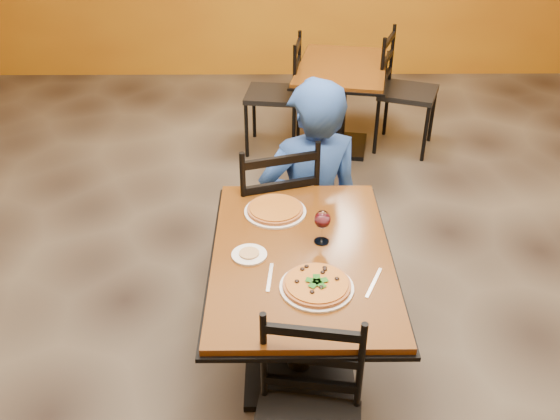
{
  "coord_description": "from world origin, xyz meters",
  "views": [
    {
      "loc": [
        -0.12,
        -2.64,
        2.34
      ],
      "look_at": [
        -0.1,
        -0.3,
        0.85
      ],
      "focal_mm": 37.8,
      "sensor_mm": 36.0,
      "label": 1
    }
  ],
  "objects_px": {
    "chair_main_far": "(270,210)",
    "table_main": "(301,285)",
    "plate_main": "(317,287)",
    "pizza_far": "(275,209)",
    "chair_second_left": "(273,95)",
    "plate_far": "(275,212)",
    "table_second": "(341,88)",
    "pizza_main": "(317,284)",
    "chair_second_right": "(408,93)",
    "wine_glass": "(322,226)",
    "side_plate": "(249,255)",
    "diner": "(311,183)"
  },
  "relations": [
    {
      "from": "chair_main_far",
      "to": "table_main",
      "type": "bearing_deg",
      "value": 84.18
    },
    {
      "from": "plate_main",
      "to": "pizza_far",
      "type": "relative_size",
      "value": 1.11
    },
    {
      "from": "pizza_far",
      "to": "chair_second_left",
      "type": "bearing_deg",
      "value": 90.39
    },
    {
      "from": "plate_far",
      "to": "chair_main_far",
      "type": "bearing_deg",
      "value": 94.18
    },
    {
      "from": "plate_far",
      "to": "table_main",
      "type": "bearing_deg",
      "value": -70.5
    },
    {
      "from": "table_second",
      "to": "chair_main_far",
      "type": "height_order",
      "value": "chair_main_far"
    },
    {
      "from": "chair_second_left",
      "to": "plate_far",
      "type": "distance_m",
      "value": 2.27
    },
    {
      "from": "table_main",
      "to": "table_second",
      "type": "bearing_deg",
      "value": 80.37
    },
    {
      "from": "chair_second_left",
      "to": "pizza_main",
      "type": "distance_m",
      "value": 2.86
    },
    {
      "from": "chair_second_right",
      "to": "wine_glass",
      "type": "bearing_deg",
      "value": -179.51
    },
    {
      "from": "chair_main_far",
      "to": "pizza_main",
      "type": "height_order",
      "value": "chair_main_far"
    },
    {
      "from": "table_second",
      "to": "chair_second_right",
      "type": "height_order",
      "value": "chair_second_right"
    },
    {
      "from": "chair_second_right",
      "to": "side_plate",
      "type": "bearing_deg",
      "value": 175.04
    },
    {
      "from": "chair_second_right",
      "to": "plate_far",
      "type": "distance_m",
      "value": 2.53
    },
    {
      "from": "chair_second_left",
      "to": "plate_main",
      "type": "relative_size",
      "value": 3.17
    },
    {
      "from": "plate_far",
      "to": "chair_second_right",
      "type": "bearing_deg",
      "value": 63.33
    },
    {
      "from": "pizza_far",
      "to": "diner",
      "type": "bearing_deg",
      "value": 66.91
    },
    {
      "from": "table_main",
      "to": "wine_glass",
      "type": "relative_size",
      "value": 6.83
    },
    {
      "from": "diner",
      "to": "side_plate",
      "type": "xyz_separation_m",
      "value": [
        -0.33,
        -0.85,
        0.12
      ]
    },
    {
      "from": "side_plate",
      "to": "diner",
      "type": "bearing_deg",
      "value": 68.98
    },
    {
      "from": "table_main",
      "to": "pizza_far",
      "type": "relative_size",
      "value": 4.39
    },
    {
      "from": "plate_far",
      "to": "side_plate",
      "type": "relative_size",
      "value": 1.94
    },
    {
      "from": "chair_main_far",
      "to": "wine_glass",
      "type": "xyz_separation_m",
      "value": [
        0.24,
        -0.67,
        0.34
      ]
    },
    {
      "from": "chair_second_right",
      "to": "pizza_far",
      "type": "bearing_deg",
      "value": 173.93
    },
    {
      "from": "table_second",
      "to": "side_plate",
      "type": "distance_m",
      "value": 2.71
    },
    {
      "from": "table_main",
      "to": "chair_main_far",
      "type": "distance_m",
      "value": 0.77
    },
    {
      "from": "chair_second_left",
      "to": "chair_second_right",
      "type": "xyz_separation_m",
      "value": [
        1.15,
        0.0,
        0.01
      ]
    },
    {
      "from": "table_main",
      "to": "side_plate",
      "type": "distance_m",
      "value": 0.31
    },
    {
      "from": "diner",
      "to": "pizza_far",
      "type": "relative_size",
      "value": 4.55
    },
    {
      "from": "chair_second_right",
      "to": "wine_glass",
      "type": "height_order",
      "value": "chair_second_right"
    },
    {
      "from": "plate_far",
      "to": "side_plate",
      "type": "xyz_separation_m",
      "value": [
        -0.12,
        -0.36,
        0.0
      ]
    },
    {
      "from": "pizza_far",
      "to": "side_plate",
      "type": "xyz_separation_m",
      "value": [
        -0.12,
        -0.36,
        -0.02
      ]
    },
    {
      "from": "pizza_main",
      "to": "pizza_far",
      "type": "bearing_deg",
      "value": 106.21
    },
    {
      "from": "chair_second_right",
      "to": "wine_glass",
      "type": "relative_size",
      "value": 5.6
    },
    {
      "from": "chair_main_far",
      "to": "pizza_far",
      "type": "bearing_deg",
      "value": 77.17
    },
    {
      "from": "diner",
      "to": "plate_far",
      "type": "height_order",
      "value": "diner"
    },
    {
      "from": "chair_second_left",
      "to": "diner",
      "type": "bearing_deg",
      "value": 14.85
    },
    {
      "from": "table_main",
      "to": "diner",
      "type": "xyz_separation_m",
      "value": [
        0.09,
        0.83,
        0.08
      ]
    },
    {
      "from": "diner",
      "to": "pizza_far",
      "type": "height_order",
      "value": "diner"
    },
    {
      "from": "chair_second_left",
      "to": "diner",
      "type": "distance_m",
      "value": 1.78
    },
    {
      "from": "chair_second_right",
      "to": "side_plate",
      "type": "relative_size",
      "value": 6.31
    },
    {
      "from": "pizza_far",
      "to": "wine_glass",
      "type": "xyz_separation_m",
      "value": [
        0.21,
        -0.25,
        0.07
      ]
    },
    {
      "from": "plate_far",
      "to": "side_plate",
      "type": "bearing_deg",
      "value": -108.09
    },
    {
      "from": "chair_second_left",
      "to": "chair_second_right",
      "type": "distance_m",
      "value": 1.15
    },
    {
      "from": "pizza_far",
      "to": "side_plate",
      "type": "distance_m",
      "value": 0.38
    },
    {
      "from": "chair_second_right",
      "to": "side_plate",
      "type": "height_order",
      "value": "chair_second_right"
    },
    {
      "from": "table_second",
      "to": "table_main",
      "type": "bearing_deg",
      "value": -99.63
    },
    {
      "from": "table_main",
      "to": "diner",
      "type": "bearing_deg",
      "value": 83.7
    },
    {
      "from": "plate_main",
      "to": "plate_far",
      "type": "distance_m",
      "value": 0.61
    },
    {
      "from": "pizza_far",
      "to": "plate_main",
      "type": "bearing_deg",
      "value": -73.79
    }
  ]
}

